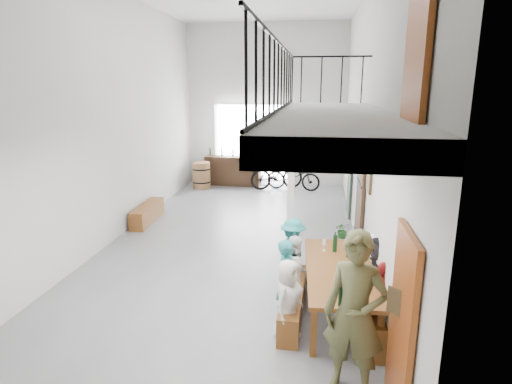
% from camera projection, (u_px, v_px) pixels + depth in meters
% --- Properties ---
extents(floor, '(12.00, 12.00, 0.00)m').
position_uv_depth(floor, '(234.00, 243.00, 9.66)').
color(floor, slate).
rests_on(floor, ground).
extents(room_walls, '(12.00, 12.00, 12.00)m').
position_uv_depth(room_walls, '(231.00, 80.00, 8.79)').
color(room_walls, silver).
rests_on(room_walls, ground).
extents(gateway_portal, '(2.80, 0.08, 2.80)m').
position_uv_depth(gateway_portal, '(254.00, 145.00, 15.07)').
color(gateway_portal, white).
rests_on(gateway_portal, ground).
extents(right_wall_decor, '(0.07, 8.28, 5.07)m').
position_uv_depth(right_wall_decor, '(371.00, 192.00, 7.07)').
color(right_wall_decor, '#943E14').
rests_on(right_wall_decor, ground).
extents(balcony, '(1.52, 5.62, 4.00)m').
position_uv_depth(balcony, '(332.00, 124.00, 5.66)').
color(balcony, silver).
rests_on(balcony, ground).
extents(tasting_table, '(1.13, 2.51, 0.79)m').
position_uv_depth(tasting_table, '(340.00, 273.00, 6.45)').
color(tasting_table, brown).
rests_on(tasting_table, ground).
extents(bench_inner, '(0.35, 1.88, 0.43)m').
position_uv_depth(bench_inner, '(293.00, 302.00, 6.59)').
color(bench_inner, brown).
rests_on(bench_inner, ground).
extents(bench_wall, '(0.42, 2.18, 0.50)m').
position_uv_depth(bench_wall, '(364.00, 305.00, 6.42)').
color(bench_wall, brown).
rests_on(bench_wall, ground).
extents(tableware, '(0.62, 1.51, 0.35)m').
position_uv_depth(tableware, '(347.00, 258.00, 6.40)').
color(tableware, black).
rests_on(tableware, tasting_table).
extents(side_bench, '(0.40, 1.64, 0.46)m').
position_uv_depth(side_bench, '(147.00, 213.00, 11.07)').
color(side_bench, brown).
rests_on(side_bench, ground).
extents(oak_barrel, '(0.61, 0.61, 0.90)m').
position_uv_depth(oak_barrel, '(201.00, 175.00, 14.66)').
color(oak_barrel, brown).
rests_on(oak_barrel, ground).
extents(serving_counter, '(1.96, 0.62, 1.02)m').
position_uv_depth(serving_counter, '(233.00, 171.00, 15.11)').
color(serving_counter, '#361F12').
rests_on(serving_counter, ground).
extents(counter_bottles, '(1.70, 0.17, 0.28)m').
position_uv_depth(counter_bottles, '(233.00, 152.00, 14.97)').
color(counter_bottles, black).
rests_on(counter_bottles, serving_counter).
extents(guest_left_a, '(0.57, 0.67, 1.17)m').
position_uv_depth(guest_left_a, '(288.00, 300.00, 5.88)').
color(guest_left_a, silver).
rests_on(guest_left_a, ground).
extents(guest_left_b, '(0.39, 0.51, 1.27)m').
position_uv_depth(guest_left_b, '(287.00, 281.00, 6.36)').
color(guest_left_b, teal).
rests_on(guest_left_b, ground).
extents(guest_left_c, '(0.55, 0.63, 1.12)m').
position_uv_depth(guest_left_c, '(295.00, 269.00, 6.96)').
color(guest_left_c, silver).
rests_on(guest_left_c, ground).
extents(guest_left_d, '(0.63, 0.88, 1.24)m').
position_uv_depth(guest_left_d, '(293.00, 252.00, 7.47)').
color(guest_left_d, teal).
rests_on(guest_left_d, ground).
extents(guest_right_a, '(0.34, 0.70, 1.16)m').
position_uv_depth(guest_right_a, '(382.00, 302.00, 5.85)').
color(guest_right_a, '#A31B1C').
rests_on(guest_right_a, ground).
extents(guest_right_b, '(0.42, 1.19, 1.27)m').
position_uv_depth(guest_right_b, '(379.00, 276.00, 6.52)').
color(guest_right_b, black).
rests_on(guest_right_b, ground).
extents(guest_right_c, '(0.54, 0.65, 1.13)m').
position_uv_depth(guest_right_c, '(374.00, 267.00, 7.02)').
color(guest_right_c, silver).
rests_on(guest_right_c, ground).
extents(host_standing, '(0.83, 0.68, 1.95)m').
position_uv_depth(host_standing, '(355.00, 315.00, 4.76)').
color(host_standing, '#4B4D2B').
rests_on(host_standing, ground).
extents(potted_plant, '(0.37, 0.33, 0.39)m').
position_uv_depth(potted_plant, '(343.00, 230.00, 9.91)').
color(potted_plant, '#124415').
rests_on(potted_plant, ground).
extents(bicycle_near, '(1.89, 0.94, 0.95)m').
position_uv_depth(bicycle_near, '(293.00, 176.00, 14.39)').
color(bicycle_near, black).
rests_on(bicycle_near, ground).
extents(bicycle_far, '(1.89, 1.17, 1.10)m').
position_uv_depth(bicycle_far, '(277.00, 173.00, 14.47)').
color(bicycle_far, black).
rests_on(bicycle_far, ground).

